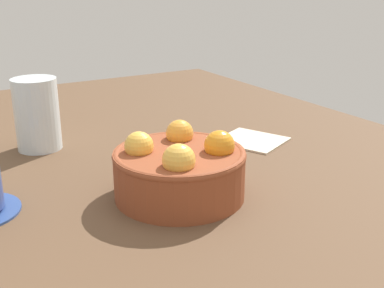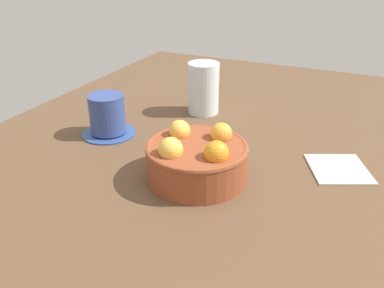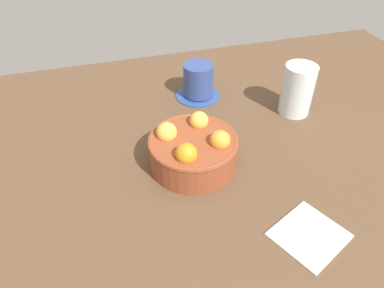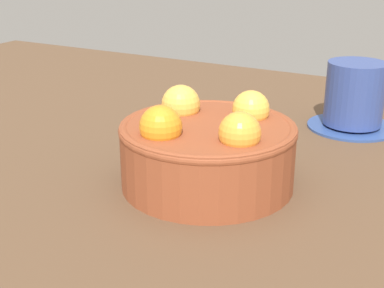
# 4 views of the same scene
# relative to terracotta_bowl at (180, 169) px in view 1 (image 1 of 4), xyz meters

# --- Properties ---
(ground_plane) EXTENTS (1.48, 0.96, 0.04)m
(ground_plane) POSITION_rel_terracotta_bowl_xyz_m (0.00, 0.00, -0.06)
(ground_plane) COLOR brown
(terracotta_bowl) EXTENTS (0.17, 0.17, 0.09)m
(terracotta_bowl) POSITION_rel_terracotta_bowl_xyz_m (0.00, 0.00, 0.00)
(terracotta_bowl) COLOR brown
(terracotta_bowl) RESTS_ON ground_plane
(water_glass) EXTENTS (0.07, 0.07, 0.11)m
(water_glass) POSITION_rel_terracotta_bowl_xyz_m (0.27, 0.11, 0.02)
(water_glass) COLOR silver
(water_glass) RESTS_ON ground_plane
(folded_napkin) EXTENTS (0.13, 0.13, 0.01)m
(folded_napkin) POSITION_rel_terracotta_bowl_xyz_m (0.13, -0.21, -0.03)
(folded_napkin) COLOR beige
(folded_napkin) RESTS_ON ground_plane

